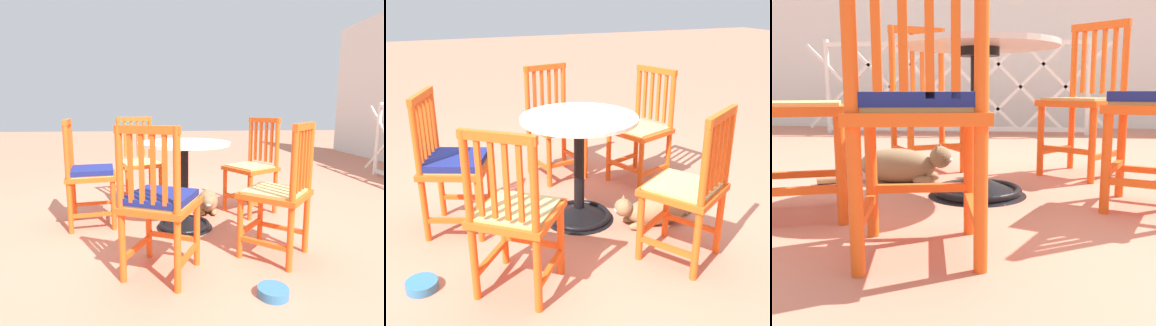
{
  "view_description": "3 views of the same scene",
  "coord_description": "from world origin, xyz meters",
  "views": [
    {
      "loc": [
        2.61,
        -0.17,
        1.0
      ],
      "look_at": [
        -0.18,
        0.06,
        0.53
      ],
      "focal_mm": 30.37,
      "sensor_mm": 36.0,
      "label": 1
    },
    {
      "loc": [
        1.05,
        2.58,
        1.51
      ],
      "look_at": [
        -0.04,
        -0.05,
        0.4
      ],
      "focal_mm": 42.7,
      "sensor_mm": 36.0,
      "label": 2
    },
    {
      "loc": [
        0.1,
        -2.12,
        0.51
      ],
      "look_at": [
        -0.1,
        -0.07,
        0.17
      ],
      "focal_mm": 41.34,
      "sensor_mm": 36.0,
      "label": 3
    }
  ],
  "objects": [
    {
      "name": "pet_water_bowl",
      "position": [
        1.04,
        0.4,
        0.03
      ],
      "size": [
        0.17,
        0.17,
        0.05
      ],
      "primitive_type": "cylinder",
      "color": "teal",
      "rests_on": "ground_plane"
    },
    {
      "name": "orange_chair_facing_out",
      "position": [
        -0.41,
        0.67,
        0.43
      ],
      "size": [
        0.55,
        0.55,
        0.91
      ],
      "color": "#EA5619",
      "rests_on": "ground_plane"
    },
    {
      "name": "ground_plane",
      "position": [
        0.0,
        0.0,
        0.0
      ],
      "size": [
        24.0,
        24.0,
        0.0
      ],
      "primitive_type": "plane",
      "color": "#C6755B"
    },
    {
      "name": "orange_chair_tucked_in",
      "position": [
        -0.76,
        -0.45,
        0.43
      ],
      "size": [
        0.51,
        0.51,
        0.91
      ],
      "color": "#EA5619",
      "rests_on": "ground_plane"
    },
    {
      "name": "orange_chair_near_fence",
      "position": [
        0.75,
        -0.21,
        0.45
      ],
      "size": [
        0.53,
        0.53,
        0.91
      ],
      "color": "#EA5619",
      "rests_on": "ground_plane"
    },
    {
      "name": "tabby_cat",
      "position": [
        -0.46,
        0.24,
        0.1
      ],
      "size": [
        0.74,
        0.26,
        0.23
      ],
      "color": "#8E704C",
      "rests_on": "ground_plane"
    },
    {
      "name": "orange_chair_by_planter",
      "position": [
        -0.16,
        -0.82,
        0.45
      ],
      "size": [
        0.46,
        0.46,
        0.91
      ],
      "color": "#EA5619",
      "rests_on": "ground_plane"
    },
    {
      "name": "cafe_table",
      "position": [
        -0.04,
        -0.01,
        0.28
      ],
      "size": [
        0.76,
        0.76,
        0.73
      ],
      "color": "black",
      "rests_on": "ground_plane"
    },
    {
      "name": "orange_chair_at_corner",
      "position": [
        0.56,
        0.58,
        0.43
      ],
      "size": [
        0.56,
        0.56,
        0.91
      ],
      "color": "#EA5619",
      "rests_on": "ground_plane"
    }
  ]
}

